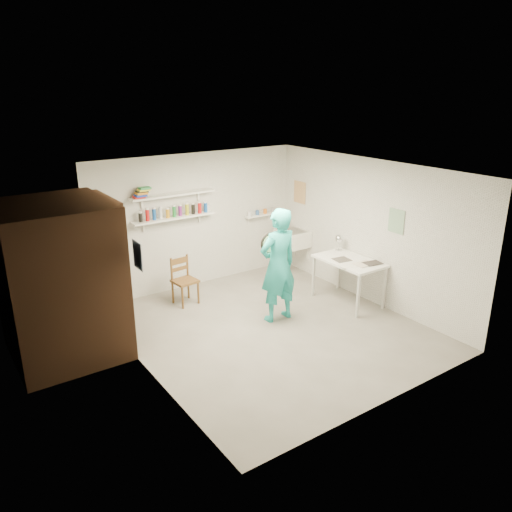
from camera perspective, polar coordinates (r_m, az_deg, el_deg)
floor at (r=7.65m, az=1.72°, el=-8.34°), size 4.00×4.50×0.02m
ceiling at (r=6.88m, az=1.93°, el=9.85°), size 4.00×4.50×0.02m
wall_back at (r=9.01m, az=-6.77°, el=4.08°), size 4.00×0.02×2.40m
wall_front at (r=5.65m, az=15.62°, el=-5.82°), size 4.00×0.02×2.40m
wall_left at (r=6.26m, az=-13.16°, el=-3.11°), size 0.02×4.50×2.40m
wall_right at (r=8.47m, az=12.83°, el=2.76°), size 0.02×4.50×2.40m
doorway_recess at (r=7.27m, az=-16.03°, el=-1.92°), size 0.02×0.90×2.00m
corridor_box at (r=7.08m, az=-21.47°, el=-2.65°), size 1.40×1.50×2.10m
door_lintel at (r=6.98m, az=-16.66°, el=6.19°), size 0.06×1.05×0.10m
door_jamb_near at (r=6.83m, az=-14.47°, el=-3.14°), size 0.06×0.10×2.00m
door_jamb_far at (r=7.72m, az=-17.12°, el=-0.78°), size 0.06×0.10×2.00m
shelf_lower at (r=8.65m, az=-9.32°, el=4.35°), size 1.50×0.22×0.03m
shelf_upper at (r=8.56m, az=-9.46°, el=6.94°), size 1.50×0.22×0.03m
ledge_shelf at (r=9.64m, az=0.61°, el=4.72°), size 0.70×0.14×0.03m
poster_left at (r=6.20m, az=-13.39°, el=0.08°), size 0.01×0.28×0.36m
poster_right_a at (r=9.64m, az=5.02°, el=7.26°), size 0.01×0.34×0.42m
poster_right_b at (r=8.04m, az=15.74°, el=3.85°), size 0.01×0.30×0.38m
belfast_sink at (r=9.63m, az=4.16°, el=2.05°), size 0.48×0.60×0.30m
man at (r=7.60m, az=2.55°, el=-1.08°), size 0.65×0.43×1.79m
wall_clock at (r=7.67m, az=1.59°, el=1.48°), size 0.32×0.04×0.32m
wooden_chair at (r=8.40m, az=-8.12°, el=-2.86°), size 0.41×0.40×0.80m
work_table at (r=8.52m, az=10.47°, el=-2.84°), size 0.68×1.14×0.76m
desk_lamp at (r=8.75m, az=9.49°, el=1.98°), size 0.14×0.14×0.14m
spray_cans at (r=8.62m, az=-9.35°, el=4.99°), size 1.34×0.06×0.17m
book_stack at (r=8.32m, az=-12.93°, el=7.07°), size 0.28×0.14×0.17m
ledge_pots at (r=9.63m, az=0.61°, el=5.06°), size 0.48×0.07×0.09m
papers at (r=8.38m, az=10.63°, el=-0.38°), size 0.30×0.22×0.02m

